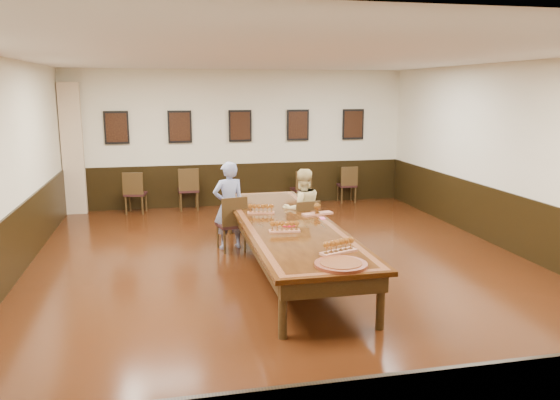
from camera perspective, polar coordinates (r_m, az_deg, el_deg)
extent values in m
cube|color=black|center=(8.54, 0.72, -7.32)|extent=(8.00, 10.00, 0.02)
cube|color=white|center=(8.10, 0.77, 14.81)|extent=(8.00, 10.00, 0.02)
cube|color=beige|center=(13.06, -4.21, 6.44)|extent=(8.00, 0.02, 3.20)
cube|color=beige|center=(3.58, 19.18, -7.77)|extent=(8.00, 0.02, 3.20)
cube|color=beige|center=(9.86, 24.15, 3.83)|extent=(0.02, 10.00, 3.20)
imported|color=#475CB3|center=(9.50, -5.38, -0.56)|extent=(0.62, 0.48, 1.53)
imported|color=#F6E09A|center=(9.39, 2.34, -1.01)|extent=(0.76, 0.62, 1.42)
cube|color=#FD549F|center=(8.58, 4.46, -1.92)|extent=(0.09, 0.16, 0.01)
cube|color=#CCAF8C|center=(12.91, -20.86, 4.99)|extent=(0.45, 0.18, 2.90)
cube|color=black|center=(13.17, -4.12, 1.66)|extent=(7.98, 0.04, 1.00)
cube|color=black|center=(8.47, -26.65, -5.11)|extent=(0.04, 9.98, 1.00)
cube|color=black|center=(10.03, 23.50, -2.40)|extent=(0.04, 9.98, 1.00)
cube|color=black|center=(8.33, 0.73, -2.56)|extent=(1.40, 5.00, 0.06)
cube|color=brown|center=(8.32, 0.73, -2.34)|extent=(1.28, 4.88, 0.00)
cube|color=black|center=(8.32, 0.73, -2.33)|extent=(1.10, 4.70, 0.00)
cube|color=black|center=(8.37, 0.72, -3.55)|extent=(1.25, 4.85, 0.18)
cylinder|color=black|center=(6.17, 0.28, -11.35)|extent=(0.10, 0.10, 0.69)
cylinder|color=black|center=(6.51, 10.47, -10.32)|extent=(0.10, 0.10, 0.69)
cylinder|color=black|center=(10.55, -5.18, -1.70)|extent=(0.10, 0.10, 0.69)
cylinder|color=black|center=(10.74, 0.97, -1.41)|extent=(0.10, 0.10, 0.69)
cube|color=black|center=(12.88, -16.71, 7.26)|extent=(0.54, 0.03, 0.74)
cube|color=black|center=(12.86, -16.72, 7.25)|extent=(0.46, 0.01, 0.64)
cube|color=black|center=(12.85, -10.43, 7.54)|extent=(0.54, 0.03, 0.74)
cube|color=black|center=(12.83, -10.43, 7.54)|extent=(0.46, 0.01, 0.64)
cube|color=black|center=(12.97, -4.19, 7.73)|extent=(0.54, 0.03, 0.74)
cube|color=black|center=(12.95, -4.18, 7.73)|extent=(0.46, 0.01, 0.64)
cube|color=black|center=(13.24, 1.88, 7.83)|extent=(0.54, 0.03, 0.74)
cube|color=black|center=(13.22, 1.90, 7.83)|extent=(0.46, 0.01, 0.64)
cube|color=black|center=(13.65, 7.64, 7.85)|extent=(0.54, 0.03, 0.74)
cube|color=black|center=(13.63, 7.67, 7.84)|extent=(0.46, 0.01, 0.64)
cube|color=#AC6548|center=(8.91, -2.00, -1.34)|extent=(0.46, 0.21, 0.03)
cube|color=#AC6548|center=(8.84, 3.94, -1.44)|extent=(0.53, 0.28, 0.03)
cube|color=#AC6548|center=(7.76, 0.48, -3.26)|extent=(0.45, 0.18, 0.03)
cube|color=#AC6548|center=(6.82, 6.14, -5.42)|extent=(0.51, 0.31, 0.03)
cylinder|color=#B90C28|center=(8.12, 0.86, -2.63)|extent=(0.22, 0.22, 0.02)
cylinder|color=silver|center=(8.12, 0.86, -2.53)|extent=(0.12, 0.12, 0.01)
cylinder|color=#561E11|center=(6.33, 6.38, -6.72)|extent=(0.68, 0.68, 0.04)
cylinder|color=brown|center=(6.32, 6.39, -6.51)|extent=(0.54, 0.54, 0.01)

